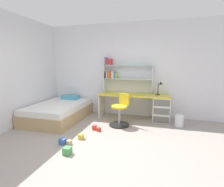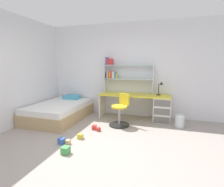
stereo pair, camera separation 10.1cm
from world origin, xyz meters
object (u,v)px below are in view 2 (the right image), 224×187
(toy_block_green_4, at_px, (66,150))
(desk_lamp, at_px, (161,86))
(toy_block_red_3, at_px, (94,127))
(toy_block_red_5, at_px, (98,129))
(toy_block_yellow_0, at_px, (80,136))
(toy_block_blue_1, at_px, (62,141))
(waste_bin, at_px, (180,121))
(bookshelf_hutch, at_px, (121,73))
(bed_platform, at_px, (60,111))
(swivel_chair, at_px, (120,113))
(toy_block_natural_2, at_px, (68,142))
(desk, at_px, (153,106))

(toy_block_green_4, bearing_deg, desk_lamp, 57.11)
(toy_block_red_3, relative_size, toy_block_red_5, 1.21)
(toy_block_yellow_0, height_order, toy_block_blue_1, toy_block_blue_1)
(waste_bin, bearing_deg, bookshelf_hutch, 160.80)
(desk_lamp, bearing_deg, bed_platform, -166.34)
(waste_bin, bearing_deg, toy_block_blue_1, -144.76)
(bookshelf_hutch, height_order, swivel_chair, bookshelf_hutch)
(bed_platform, bearing_deg, toy_block_yellow_0, -41.72)
(bookshelf_hutch, height_order, toy_block_yellow_0, bookshelf_hutch)
(toy_block_red_3, xyz_separation_m, toy_block_red_5, (0.13, -0.07, -0.01))
(toy_block_red_3, bearing_deg, toy_block_yellow_0, -97.89)
(toy_block_green_4, bearing_deg, toy_block_yellow_0, 94.11)
(toy_block_natural_2, bearing_deg, desk, 52.99)
(toy_block_red_3, bearing_deg, bookshelf_hutch, 75.24)
(desk, xyz_separation_m, toy_block_natural_2, (-1.49, -1.98, -0.36))
(desk, height_order, toy_block_red_3, desk)
(waste_bin, relative_size, toy_block_natural_2, 3.71)
(desk, relative_size, desk_lamp, 5.14)
(waste_bin, distance_m, toy_block_red_3, 2.10)
(desk, bearing_deg, toy_block_blue_1, -128.83)
(toy_block_red_3, xyz_separation_m, toy_block_green_4, (-0.03, -1.21, 0.01))
(swivel_chair, relative_size, bed_platform, 0.43)
(bookshelf_hutch, distance_m, toy_block_red_3, 1.83)
(desk, distance_m, desk_lamp, 0.59)
(bed_platform, bearing_deg, swivel_chair, -0.48)
(bookshelf_hutch, bearing_deg, desk, -10.46)
(toy_block_blue_1, xyz_separation_m, toy_block_natural_2, (0.12, 0.03, -0.01))
(desk, bearing_deg, desk_lamp, 7.99)
(toy_block_blue_1, xyz_separation_m, toy_block_red_3, (0.31, 0.89, -0.01))
(desk, distance_m, toy_block_red_3, 1.75)
(desk, xyz_separation_m, toy_block_green_4, (-1.33, -2.32, -0.34))
(toy_block_yellow_0, xyz_separation_m, toy_block_green_4, (0.05, -0.64, 0.01))
(bed_platform, bearing_deg, toy_block_red_3, -20.73)
(waste_bin, bearing_deg, toy_block_natural_2, -143.71)
(toy_block_red_3, height_order, toy_block_green_4, toy_block_green_4)
(toy_block_blue_1, relative_size, toy_block_red_5, 1.35)
(toy_block_green_4, height_order, toy_block_red_5, toy_block_green_4)
(bookshelf_hutch, bearing_deg, desk_lamp, -7.52)
(desk_lamp, height_order, bed_platform, desk_lamp)
(toy_block_natural_2, relative_size, toy_block_green_4, 0.66)
(bed_platform, xyz_separation_m, toy_block_red_5, (1.38, -0.55, -0.19))
(swivel_chair, distance_m, toy_block_red_3, 0.75)
(desk_lamp, xyz_separation_m, toy_block_yellow_0, (-1.56, -1.71, -0.91))
(desk, height_order, toy_block_blue_1, desk)
(desk, relative_size, waste_bin, 6.27)
(bookshelf_hutch, relative_size, toy_block_red_3, 14.05)
(toy_block_red_3, relative_size, toy_block_green_4, 0.80)
(toy_block_green_4, distance_m, toy_block_red_5, 1.15)
(desk, height_order, toy_block_green_4, desk)
(swivel_chair, relative_size, toy_block_yellow_0, 8.12)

